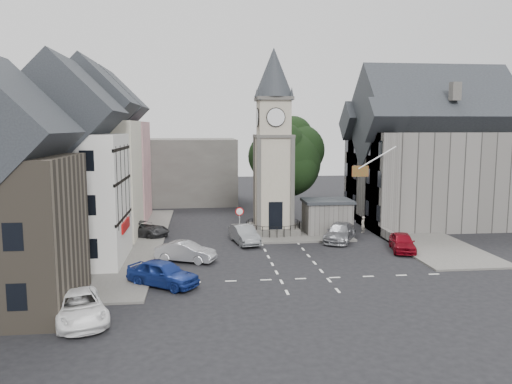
{
  "coord_description": "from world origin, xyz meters",
  "views": [
    {
      "loc": [
        -6.34,
        -35.41,
        9.48
      ],
      "look_at": [
        -1.87,
        5.0,
        4.18
      ],
      "focal_mm": 35.0,
      "sensor_mm": 36.0,
      "label": 1
    }
  ],
  "objects": [
    {
      "name": "car_west_grey",
      "position": [
        -11.5,
        8.0,
        0.67
      ],
      "size": [
        5.3,
        4.23,
        1.34
      ],
      "primitive_type": "imported",
      "rotation": [
        0.0,
        0.0,
        1.08
      ],
      "color": "#29292B",
      "rests_on": "ground"
    },
    {
      "name": "town_tree",
      "position": [
        2.0,
        13.0,
        6.97
      ],
      "size": [
        7.2,
        7.2,
        10.8
      ],
      "color": "black",
      "rests_on": "ground"
    },
    {
      "name": "flagpole",
      "position": [
        8.0,
        4.0,
        7.0
      ],
      "size": [
        3.68,
        0.1,
        2.74
      ],
      "color": "white",
      "rests_on": "ground"
    },
    {
      "name": "terrace_tudor",
      "position": [
        -15.5,
        0.0,
        6.19
      ],
      "size": [
        8.1,
        7.6,
        12.0
      ],
      "color": "silver",
      "rests_on": "ground"
    },
    {
      "name": "car_east_red",
      "position": [
        8.97,
        0.59,
        0.7
      ],
      "size": [
        2.59,
        4.41,
        1.41
      ],
      "primitive_type": "imported",
      "rotation": [
        0.0,
        0.0,
        -0.24
      ],
      "color": "maroon",
      "rests_on": "ground"
    },
    {
      "name": "ground",
      "position": [
        0.0,
        0.0,
        0.0
      ],
      "size": [
        120.0,
        120.0,
        0.0
      ],
      "primitive_type": "plane",
      "color": "black",
      "rests_on": "ground"
    },
    {
      "name": "pavement_west",
      "position": [
        -12.5,
        6.0,
        0.07
      ],
      "size": [
        6.0,
        30.0,
        0.14
      ],
      "primitive_type": "cube",
      "color": "#595651",
      "rests_on": "ground"
    },
    {
      "name": "terrace_cream",
      "position": [
        -15.5,
        8.0,
        6.58
      ],
      "size": [
        8.1,
        7.6,
        12.8
      ],
      "color": "beige",
      "rests_on": "ground"
    },
    {
      "name": "car_west_silver",
      "position": [
        -7.5,
        -0.57,
        0.7
      ],
      "size": [
        4.53,
        3.0,
        1.41
      ],
      "primitive_type": "imported",
      "rotation": [
        0.0,
        0.0,
        1.18
      ],
      "color": "#A7A9AF",
      "rests_on": "ground"
    },
    {
      "name": "pavement_east",
      "position": [
        12.0,
        8.0,
        0.07
      ],
      "size": [
        6.0,
        26.0,
        0.14
      ],
      "primitive_type": "cube",
      "color": "#595651",
      "rests_on": "ground"
    },
    {
      "name": "backdrop_west",
      "position": [
        -12.0,
        28.0,
        4.0
      ],
      "size": [
        20.0,
        10.0,
        8.0
      ],
      "primitive_type": "cube",
      "color": "#4C4944",
      "rests_on": "ground"
    },
    {
      "name": "van_sw_white",
      "position": [
        -12.41,
        -11.09,
        0.71
      ],
      "size": [
        4.0,
        5.61,
        1.42
      ],
      "primitive_type": "imported",
      "rotation": [
        0.0,
        0.0,
        0.36
      ],
      "color": "white",
      "rests_on": "ground"
    },
    {
      "name": "car_west_blue",
      "position": [
        -8.71,
        -5.96,
        0.78
      ],
      "size": [
        4.83,
        4.15,
        1.57
      ],
      "primitive_type": "imported",
      "rotation": [
        0.0,
        0.0,
        0.96
      ],
      "color": "navy",
      "rests_on": "ground"
    },
    {
      "name": "east_building",
      "position": [
        15.59,
        11.0,
        6.26
      ],
      "size": [
        14.4,
        11.4,
        12.6
      ],
      "color": "#615E59",
      "rests_on": "ground"
    },
    {
      "name": "road_markings",
      "position": [
        0.0,
        -5.5,
        0.01
      ],
      "size": [
        20.0,
        8.0,
        0.01
      ],
      "primitive_type": "cube",
      "color": "silver",
      "rests_on": "ground"
    },
    {
      "name": "east_boundary_wall",
      "position": [
        9.2,
        10.0,
        0.45
      ],
      "size": [
        0.4,
        16.0,
        0.9
      ],
      "primitive_type": "cube",
      "color": "#615E59",
      "rests_on": "ground"
    },
    {
      "name": "car_island_east",
      "position": [
        5.16,
        4.5,
        0.73
      ],
      "size": [
        4.15,
        5.41,
        1.46
      ],
      "primitive_type": "imported",
      "rotation": [
        0.0,
        0.0,
        -0.48
      ],
      "color": "gray",
      "rests_on": "ground"
    },
    {
      "name": "pedestrian",
      "position": [
        8.12,
        7.49,
        0.74
      ],
      "size": [
        0.64,
        0.63,
        1.49
      ],
      "primitive_type": "imported",
      "rotation": [
        0.0,
        0.0,
        3.9
      ],
      "color": "#B3A794",
      "rests_on": "ground"
    },
    {
      "name": "clock_tower",
      "position": [
        0.0,
        7.99,
        8.12
      ],
      "size": [
        4.86,
        4.86,
        16.25
      ],
      "color": "#4C4944",
      "rests_on": "ground"
    },
    {
      "name": "warning_sign_post",
      "position": [
        -3.2,
        5.43,
        2.03
      ],
      "size": [
        0.7,
        0.19,
        2.85
      ],
      "color": "black",
      "rests_on": "ground"
    },
    {
      "name": "terrace_pink",
      "position": [
        -15.5,
        16.0,
        6.58
      ],
      "size": [
        8.1,
        7.6,
        12.8
      ],
      "color": "#B67D84",
      "rests_on": "ground"
    },
    {
      "name": "car_island_silver",
      "position": [
        -2.89,
        4.5,
        0.74
      ],
      "size": [
        2.47,
        4.71,
        1.48
      ],
      "primitive_type": "imported",
      "rotation": [
        0.0,
        0.0,
        0.21
      ],
      "color": "gray",
      "rests_on": "ground"
    },
    {
      "name": "central_island",
      "position": [
        1.5,
        8.0,
        0.08
      ],
      "size": [
        10.0,
        8.0,
        0.16
      ],
      "primitive_type": "cube",
      "color": "#595651",
      "rests_on": "ground"
    },
    {
      "name": "stone_shelter",
      "position": [
        4.8,
        7.5,
        1.55
      ],
      "size": [
        4.3,
        3.3,
        3.08
      ],
      "color": "#615E59",
      "rests_on": "ground"
    }
  ]
}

